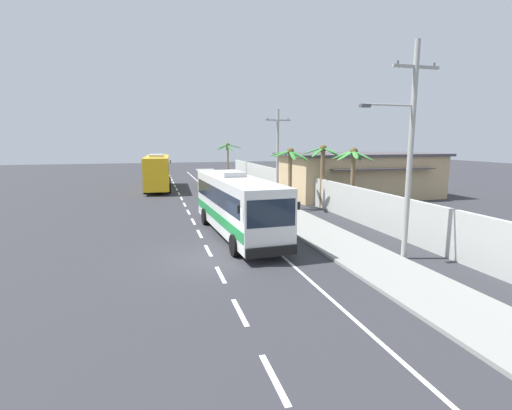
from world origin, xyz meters
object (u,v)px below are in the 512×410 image
object	(u,v)px
pedestrian_far_walk	(256,187)
palm_nearest	(290,163)
utility_pole_nearest	(409,147)
palm_second	(227,152)
coach_bus_far_lane	(158,171)
coach_bus_foreground	(236,203)
pedestrian_near_kerb	(273,193)
utility_pole_mid	(278,153)
roadside_building	(359,175)
pedestrian_midwalk	(246,186)
palm_fourth	(353,166)
palm_third	(323,165)
motorcycle_beside_bus	(239,198)

from	to	relation	value
pedestrian_far_walk	palm_nearest	bearing A→B (deg)	-61.06
utility_pole_nearest	palm_second	size ratio (longest dim) A/B	1.90
utility_pole_nearest	palm_nearest	world-z (taller)	utility_pole_nearest
palm_nearest	coach_bus_far_lane	bearing A→B (deg)	121.83
coach_bus_foreground	palm_second	size ratio (longest dim) A/B	2.27
coach_bus_far_lane	pedestrian_near_kerb	world-z (taller)	coach_bus_far_lane
coach_bus_far_lane	palm_nearest	bearing A→B (deg)	-58.17
pedestrian_near_kerb	utility_pole_nearest	bearing A→B (deg)	-82.87
utility_pole_mid	roadside_building	size ratio (longest dim) A/B	0.54
pedestrian_midwalk	palm_fourth	bearing A→B (deg)	165.63
coach_bus_far_lane	utility_pole_nearest	world-z (taller)	utility_pole_nearest
pedestrian_midwalk	utility_pole_nearest	bearing A→B (deg)	149.08
coach_bus_far_lane	palm_second	xyz separation A→B (m)	(9.83, 10.05, 1.79)
utility_pole_nearest	roadside_building	bearing A→B (deg)	65.75
roadside_building	coach_bus_foreground	bearing A→B (deg)	-140.59
pedestrian_near_kerb	coach_bus_foreground	bearing A→B (deg)	-116.94
utility_pole_mid	roadside_building	world-z (taller)	utility_pole_mid
palm_nearest	palm_fourth	xyz separation A→B (m)	(3.22, -3.95, 0.02)
pedestrian_midwalk	palm_fourth	world-z (taller)	palm_fourth
utility_pole_mid	palm_fourth	world-z (taller)	utility_pole_mid
palm_second	palm_third	world-z (taller)	palm_third
motorcycle_beside_bus	roadside_building	bearing A→B (deg)	11.54
motorcycle_beside_bus	coach_bus_far_lane	bearing A→B (deg)	115.40
motorcycle_beside_bus	palm_second	distance (m)	23.75
pedestrian_midwalk	pedestrian_far_walk	world-z (taller)	pedestrian_midwalk
coach_bus_far_lane	pedestrian_midwalk	distance (m)	11.51
coach_bus_far_lane	utility_pole_nearest	bearing A→B (deg)	-70.36
palm_nearest	palm_second	bearing A→B (deg)	89.92
motorcycle_beside_bus	palm_fourth	distance (m)	9.84
palm_fourth	roadside_building	size ratio (longest dim) A/B	0.33
coach_bus_foreground	roadside_building	distance (m)	19.04
palm_nearest	palm_fourth	bearing A→B (deg)	-50.82
pedestrian_midwalk	utility_pole_mid	size ratio (longest dim) A/B	0.20
pedestrian_midwalk	palm_third	bearing A→B (deg)	173.09
pedestrian_midwalk	palm_third	distance (m)	9.15
motorcycle_beside_bus	palm_third	xyz separation A→B (m)	(6.30, -2.49, 2.78)
motorcycle_beside_bus	pedestrian_far_walk	xyz separation A→B (m)	(2.74, 4.54, 0.34)
palm_third	utility_pole_mid	bearing A→B (deg)	110.71
coach_bus_far_lane	utility_pole_mid	size ratio (longest dim) A/B	1.44
coach_bus_far_lane	palm_third	bearing A→B (deg)	-51.32
coach_bus_far_lane	coach_bus_foreground	bearing A→B (deg)	-79.95
pedestrian_near_kerb	palm_fourth	xyz separation A→B (m)	(3.88, -6.05, 2.59)
coach_bus_foreground	motorcycle_beside_bus	xyz separation A→B (m)	(2.24, 9.54, -1.21)
pedestrian_near_kerb	pedestrian_midwalk	xyz separation A→B (m)	(-1.00, 5.61, -0.05)
coach_bus_far_lane	utility_pole_nearest	distance (m)	31.12
utility_pole_mid	roadside_building	distance (m)	8.48
roadside_building	motorcycle_beside_bus	bearing A→B (deg)	-168.46
utility_pole_nearest	palm_nearest	xyz separation A→B (m)	(-0.61, 13.39, -1.48)
pedestrian_midwalk	palm_fourth	distance (m)	12.91
roadside_building	palm_second	bearing A→B (deg)	113.27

